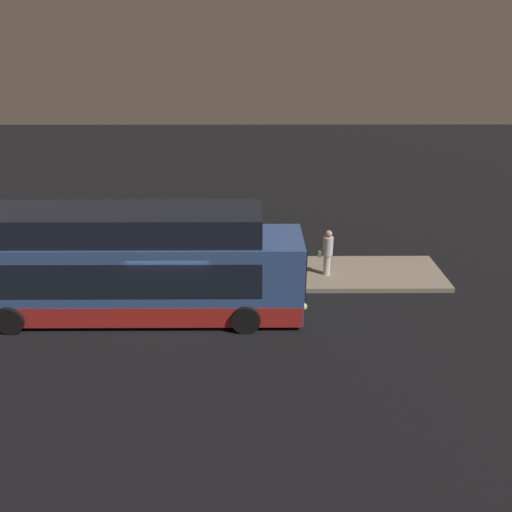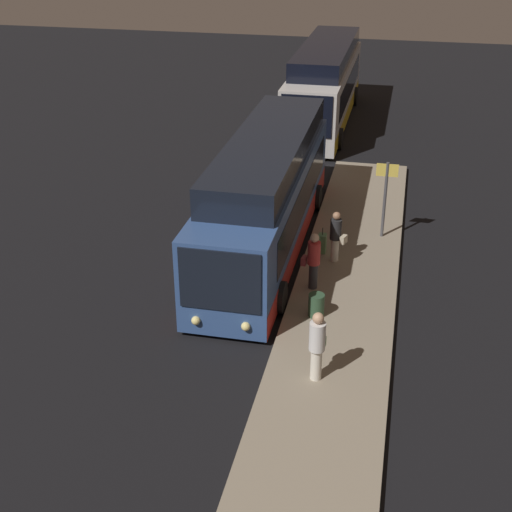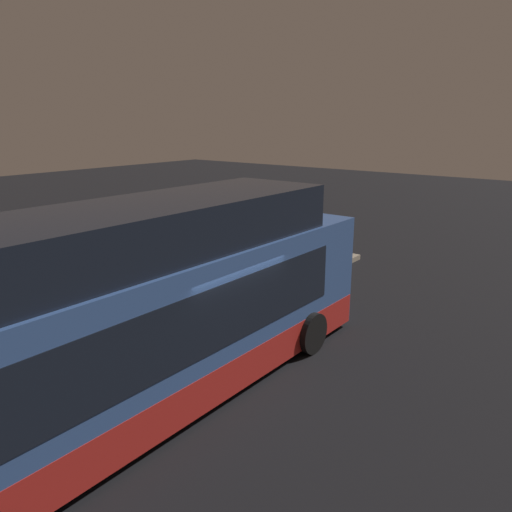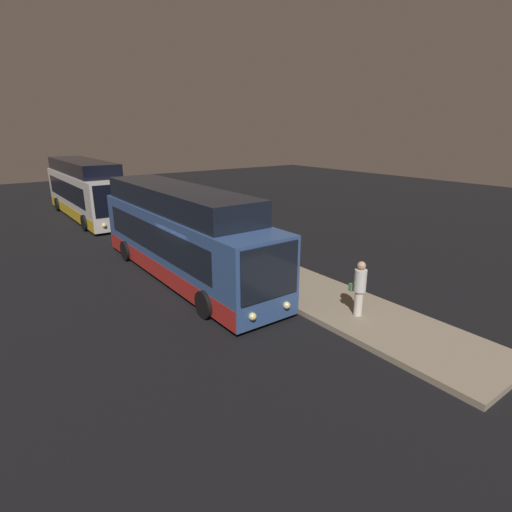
{
  "view_description": "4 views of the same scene",
  "coord_description": "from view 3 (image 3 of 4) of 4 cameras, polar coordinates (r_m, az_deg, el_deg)",
  "views": [
    {
      "loc": [
        2.6,
        -14.6,
        8.64
      ],
      "look_at": [
        2.68,
        0.8,
        1.86
      ],
      "focal_mm": 35.0,
      "sensor_mm": 36.0,
      "label": 1
    },
    {
      "loc": [
        19.18,
        4.37,
        10.5
      ],
      "look_at": [
        2.68,
        0.8,
        1.86
      ],
      "focal_mm": 50.0,
      "sensor_mm": 36.0,
      "label": 2
    },
    {
      "loc": [
        -6.45,
        -6.35,
        5.06
      ],
      "look_at": [
        2.68,
        0.8,
        1.86
      ],
      "focal_mm": 35.0,
      "sensor_mm": 36.0,
      "label": 3
    },
    {
      "loc": [
        12.87,
        -6.72,
        5.9
      ],
      "look_at": [
        2.68,
        0.8,
        1.86
      ],
      "focal_mm": 28.0,
      "sensor_mm": 36.0,
      "label": 4
    }
  ],
  "objects": [
    {
      "name": "passenger_with_bags",
      "position": [
        11.33,
        -18.17,
        -5.96
      ],
      "size": [
        0.48,
        0.6,
        1.65
      ],
      "rotation": [
        0.0,
        0.0,
        -0.35
      ],
      "color": "silver",
      "rests_on": "platform"
    },
    {
      "name": "passenger_waiting",
      "position": [
        15.5,
        0.27,
        0.89
      ],
      "size": [
        0.59,
        0.43,
        1.81
      ],
      "rotation": [
        0.0,
        0.0,
        1.46
      ],
      "color": "silver",
      "rests_on": "platform"
    },
    {
      "name": "platform",
      "position": [
        12.46,
        -16.3,
        -8.71
      ],
      "size": [
        20.0,
        2.98,
        0.18
      ],
      "color": "gray",
      "rests_on": "ground"
    },
    {
      "name": "passenger_boarding",
      "position": [
        12.03,
        -9.71,
        -3.88
      ],
      "size": [
        0.42,
        0.58,
        1.74
      ],
      "rotation": [
        0.0,
        0.0,
        2.99
      ],
      "color": "#2D2D33",
      "rests_on": "platform"
    },
    {
      "name": "trash_bin",
      "position": [
        13.44,
        -5.76,
        -4.44
      ],
      "size": [
        0.44,
        0.44,
        0.65
      ],
      "color": "#2D4C33",
      "rests_on": "platform"
    },
    {
      "name": "suitcase",
      "position": [
        10.94,
        -18.72,
        -10.12
      ],
      "size": [
        0.33,
        0.25,
        0.86
      ],
      "color": "#598C59",
      "rests_on": "platform"
    },
    {
      "name": "bus_lead",
      "position": [
        8.81,
        -14.58,
        -7.91
      ],
      "size": [
        11.6,
        2.71,
        3.69
      ],
      "color": "#33518C",
      "rests_on": "ground"
    },
    {
      "name": "ground",
      "position": [
        10.37,
        -5.84,
        -13.86
      ],
      "size": [
        80.0,
        80.0,
        0.0
      ],
      "primitive_type": "plane",
      "color": "black"
    }
  ]
}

